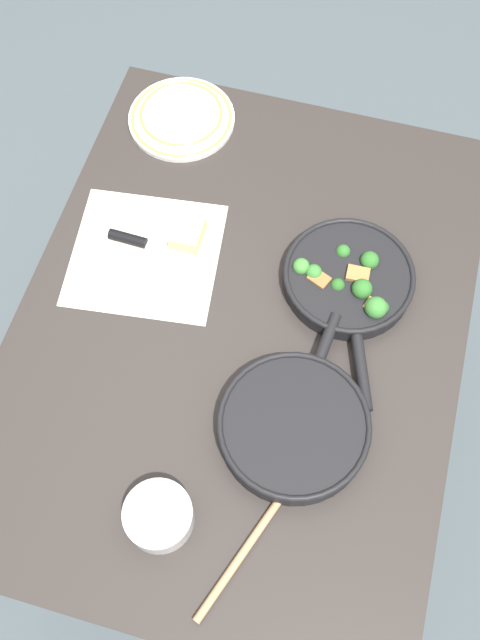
{
  "coord_description": "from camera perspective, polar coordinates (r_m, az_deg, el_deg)",
  "views": [
    {
      "loc": [
        -0.62,
        -0.17,
        2.12
      ],
      "look_at": [
        0.0,
        0.0,
        0.8
      ],
      "focal_mm": 40.0,
      "sensor_mm": 36.0,
      "label": 1
    }
  ],
  "objects": [
    {
      "name": "skillet_eggs",
      "position": [
        1.38,
        4.34,
        -8.44
      ],
      "size": [
        0.4,
        0.29,
        0.05
      ],
      "rotation": [
        0.0,
        0.0,
        6.17
      ],
      "color": "black",
      "rests_on": "dining_table_red"
    },
    {
      "name": "grater_knife",
      "position": [
        1.58,
        -7.71,
        6.09
      ],
      "size": [
        0.03,
        0.23,
        0.02
      ],
      "rotation": [
        0.0,
        0.0,
        4.68
      ],
      "color": "silver",
      "rests_on": "dining_table_red"
    },
    {
      "name": "dining_table_red",
      "position": [
        1.56,
        -0.0,
        -1.68
      ],
      "size": [
        1.24,
        0.92,
        0.78
      ],
      "color": "#2D2826",
      "rests_on": "ground_plane"
    },
    {
      "name": "dinner_plate_stack",
      "position": [
        1.78,
        -4.71,
        15.91
      ],
      "size": [
        0.26,
        0.26,
        0.03
      ],
      "color": "white",
      "rests_on": "dining_table_red"
    },
    {
      "name": "prep_bowl_steel",
      "position": [
        1.34,
        -6.52,
        -15.33
      ],
      "size": [
        0.13,
        0.13,
        0.06
      ],
      "color": "#B7B7BC",
      "rests_on": "dining_table_red"
    },
    {
      "name": "wooden_spoon",
      "position": [
        1.35,
        2.63,
        -14.92
      ],
      "size": [
        0.37,
        0.16,
        0.02
      ],
      "rotation": [
        0.0,
        0.0,
        5.93
      ],
      "color": "tan",
      "rests_on": "dining_table_red"
    },
    {
      "name": "parchment_sheet",
      "position": [
        1.57,
        -7.57,
        5.22
      ],
      "size": [
        0.34,
        0.35,
        0.0
      ],
      "color": "silver",
      "rests_on": "dining_table_red"
    },
    {
      "name": "ground_plane",
      "position": [
        2.21,
        -0.0,
        -9.09
      ],
      "size": [
        14.0,
        14.0,
        0.0
      ],
      "primitive_type": "plane",
      "color": "#424C51"
    },
    {
      "name": "cheese_block",
      "position": [
        1.57,
        -4.2,
        6.9
      ],
      "size": [
        0.08,
        0.06,
        0.04
      ],
      "color": "#EFD67A",
      "rests_on": "dining_table_red"
    },
    {
      "name": "skillet_broccoli",
      "position": [
        1.52,
        8.71,
        3.18
      ],
      "size": [
        0.42,
        0.28,
        0.07
      ],
      "rotation": [
        0.0,
        0.0,
        3.47
      ],
      "color": "black",
      "rests_on": "dining_table_red"
    }
  ]
}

